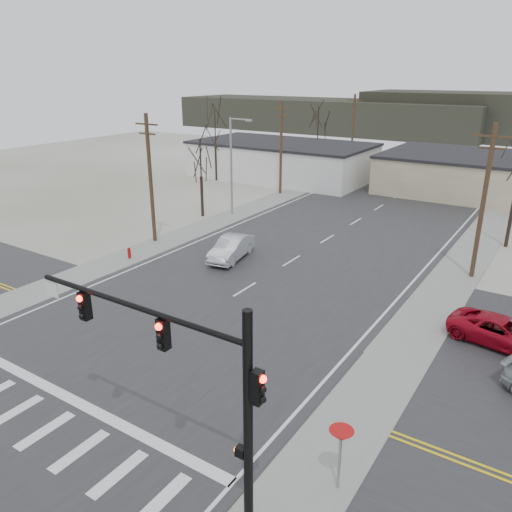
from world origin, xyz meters
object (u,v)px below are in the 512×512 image
Objects in this scene: fire_hydrant at (129,253)px; car_far_a at (460,190)px; sedan_crossing at (231,248)px; car_parked_red at (501,332)px; car_far_b at (392,161)px; traffic_signal_mast at (193,372)px.

car_far_a is (15.93, 33.19, 0.36)m from fire_hydrant.
fire_hydrant is 36.82m from car_far_a.
car_far_a is (9.64, 29.18, -0.05)m from sedan_crossing.
sedan_crossing reaches higher than car_far_a.
car_far_a is 1.05× the size of car_parked_red.
car_far_b reaches higher than fire_hydrant.
traffic_signal_mast is at bearing 107.96° from car_far_a.
fire_hydrant is 0.18× the size of sedan_crossing.
car_far_a is (-2.16, 47.40, -3.87)m from traffic_signal_mast.
fire_hydrant is 24.72m from car_parked_red.
traffic_signal_mast is 1.78× the size of car_parked_red.
fire_hydrant is (-18.09, 14.20, -4.22)m from traffic_signal_mast.
traffic_signal_mast is 17.40m from car_parked_red.
car_far_a is at bearing 64.36° from fire_hydrant.
car_parked_red is at bearing -86.53° from car_far_b.
car_far_b is (-12.55, 15.06, -0.07)m from car_far_a.
car_far_b is at bearing -34.86° from car_far_a.
car_far_b is (3.38, 48.26, 0.29)m from fire_hydrant.
traffic_signal_mast is at bearing 166.87° from car_parked_red.
car_far_b is 0.81× the size of car_parked_red.
car_far_b is 51.45m from car_parked_red.
sedan_crossing is 1.21× the size of car_far_b.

